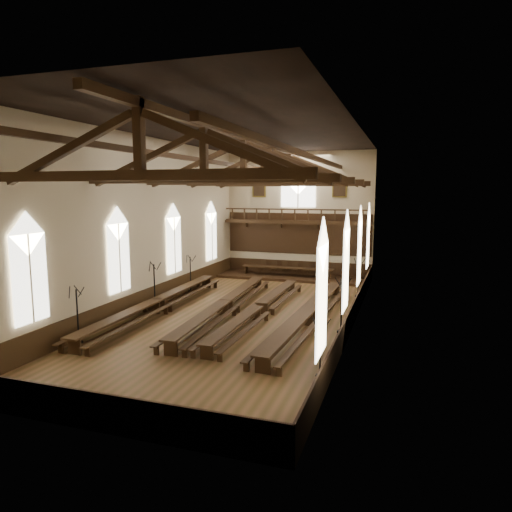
% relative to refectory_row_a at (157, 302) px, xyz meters
% --- Properties ---
extents(ground, '(26.00, 26.00, 0.00)m').
position_rel_refectory_row_a_xyz_m(ground, '(4.95, 0.90, -0.59)').
color(ground, brown).
rests_on(ground, ground).
extents(room_walls, '(26.00, 26.00, 26.00)m').
position_rel_refectory_row_a_xyz_m(room_walls, '(4.95, 0.90, 5.87)').
color(room_walls, beige).
rests_on(room_walls, ground).
extents(wainscot_band, '(12.00, 26.00, 1.20)m').
position_rel_refectory_row_a_xyz_m(wainscot_band, '(4.95, 0.90, 0.01)').
color(wainscot_band, '#35220F').
rests_on(wainscot_band, ground).
extents(side_windows, '(11.85, 19.80, 4.50)m').
position_rel_refectory_row_a_xyz_m(side_windows, '(4.95, 0.90, 3.15)').
color(side_windows, white).
rests_on(side_windows, room_walls).
extents(end_window, '(2.80, 0.12, 3.80)m').
position_rel_refectory_row_a_xyz_m(end_window, '(4.95, 13.80, 6.63)').
color(end_window, white).
rests_on(end_window, room_walls).
extents(minstrels_gallery, '(11.80, 1.24, 3.70)m').
position_rel_refectory_row_a_xyz_m(minstrels_gallery, '(4.95, 13.56, 3.32)').
color(minstrels_gallery, '#392112').
rests_on(minstrels_gallery, room_walls).
extents(portraits, '(7.75, 0.09, 1.45)m').
position_rel_refectory_row_a_xyz_m(portraits, '(4.95, 13.80, 6.51)').
color(portraits, brown).
rests_on(portraits, room_walls).
extents(roof_trusses, '(11.70, 25.70, 2.80)m').
position_rel_refectory_row_a_xyz_m(roof_trusses, '(4.95, 0.90, 7.63)').
color(roof_trusses, '#392112').
rests_on(roof_trusses, room_walls).
extents(refectory_row_a, '(1.81, 14.98, 0.81)m').
position_rel_refectory_row_a_xyz_m(refectory_row_a, '(0.00, 0.00, 0.00)').
color(refectory_row_a, '#392112').
rests_on(refectory_row_a, ground).
extents(refectory_row_b, '(1.98, 14.79, 0.78)m').
position_rel_refectory_row_a_xyz_m(refectory_row_b, '(3.75, 1.01, -0.02)').
color(refectory_row_b, '#392112').
rests_on(refectory_row_b, ground).
extents(refectory_row_c, '(1.56, 14.23, 0.73)m').
position_rel_refectory_row_a_xyz_m(refectory_row_c, '(5.84, 0.88, -0.06)').
color(refectory_row_c, '#392112').
rests_on(refectory_row_c, ground).
extents(refectory_row_d, '(1.92, 14.87, 0.79)m').
position_rel_refectory_row_a_xyz_m(refectory_row_d, '(8.70, 0.51, -0.01)').
color(refectory_row_d, '#392112').
rests_on(refectory_row_d, ground).
extents(dais, '(11.40, 3.02, 0.20)m').
position_rel_refectory_row_a_xyz_m(dais, '(4.49, 12.30, -0.49)').
color(dais, '#35220F').
rests_on(dais, ground).
extents(high_table, '(7.39, 0.94, 0.69)m').
position_rel_refectory_row_a_xyz_m(high_table, '(4.49, 12.30, 0.20)').
color(high_table, '#392112').
rests_on(high_table, dais).
extents(high_chairs, '(4.96, 0.46, 1.00)m').
position_rel_refectory_row_a_xyz_m(high_chairs, '(4.49, 13.03, 0.16)').
color(high_chairs, '#392112').
rests_on(high_chairs, dais).
extents(candelabrum_left_near, '(0.74, 0.82, 2.68)m').
position_rel_refectory_row_a_xyz_m(candelabrum_left_near, '(-0.60, -5.90, 0.22)').
color(candelabrum_left_near, black).
rests_on(candelabrum_left_near, ground).
extents(candelabrum_left_mid, '(0.81, 0.85, 2.80)m').
position_rel_refectory_row_a_xyz_m(candelabrum_left_mid, '(-0.60, 0.75, 0.26)').
color(candelabrum_left_mid, black).
rests_on(candelabrum_left_mid, ground).
extents(candelabrum_left_far, '(0.69, 0.79, 2.56)m').
position_rel_refectory_row_a_xyz_m(candelabrum_left_far, '(-0.60, 5.45, 0.19)').
color(candelabrum_left_far, black).
rests_on(candelabrum_left_far, ground).
extents(candelabrum_right_near, '(0.69, 0.67, 2.30)m').
position_rel_refectory_row_a_xyz_m(candelabrum_right_near, '(10.50, -6.18, 0.11)').
color(candelabrum_right_near, black).
rests_on(candelabrum_right_near, ground).
extents(candelabrum_right_mid, '(0.83, 0.79, 2.76)m').
position_rel_refectory_row_a_xyz_m(candelabrum_right_mid, '(10.50, -0.53, 0.25)').
color(candelabrum_right_mid, black).
rests_on(candelabrum_right_mid, ground).
extents(candelabrum_right_far, '(0.76, 0.77, 2.59)m').
position_rel_refectory_row_a_xyz_m(candelabrum_right_far, '(10.50, 7.52, 0.20)').
color(candelabrum_right_far, black).
rests_on(candelabrum_right_far, ground).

